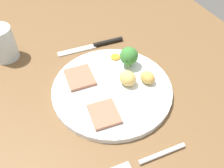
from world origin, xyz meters
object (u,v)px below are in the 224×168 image
at_px(roast_potato_left, 128,78).
at_px(broccoli_floret, 129,56).
at_px(carrot_coin_front, 115,57).
at_px(meat_slice_main, 80,77).
at_px(knife, 97,45).
at_px(dinner_plate, 112,89).
at_px(meat_slice_under, 104,114).
at_px(roast_potato_right, 148,78).
at_px(water_glass, 2,44).
at_px(fork, 143,161).

height_order(roast_potato_left, broccoli_floret, broccoli_floret).
relative_size(carrot_coin_front, broccoli_floret, 0.46).
height_order(meat_slice_main, roast_potato_left, roast_potato_left).
bearing_deg(carrot_coin_front, knife, 13.03).
relative_size(dinner_plate, meat_slice_main, 3.88).
xyz_separation_m(meat_slice_under, roast_potato_left, (0.06, -0.08, 0.01)).
xyz_separation_m(dinner_plate, roast_potato_right, (-0.02, -0.08, 0.02)).
xyz_separation_m(carrot_coin_front, water_glass, (0.14, 0.25, 0.03)).
xyz_separation_m(carrot_coin_front, broccoli_floret, (-0.04, -0.02, 0.03)).
bearing_deg(roast_potato_right, dinner_plate, 76.48).
height_order(dinner_plate, knife, dinner_plate).
bearing_deg(roast_potato_right, knife, 14.53).
bearing_deg(meat_slice_main, fork, -171.26).
xyz_separation_m(fork, water_glass, (0.41, 0.18, 0.04)).
relative_size(broccoli_floret, fork, 0.34).
relative_size(roast_potato_left, knife, 0.22).
relative_size(meat_slice_under, water_glass, 0.74).
xyz_separation_m(broccoli_floret, knife, (0.12, 0.04, -0.04)).
distance_m(broccoli_floret, fork, 0.25).
xyz_separation_m(roast_potato_left, carrot_coin_front, (0.09, -0.01, -0.02)).
bearing_deg(roast_potato_right, meat_slice_under, 109.42).
xyz_separation_m(meat_slice_under, roast_potato_right, (0.04, -0.13, 0.01)).
height_order(dinner_plate, carrot_coin_front, carrot_coin_front).
xyz_separation_m(knife, water_glass, (0.06, 0.23, 0.04)).
distance_m(fork, water_glass, 0.45).
relative_size(dinner_plate, water_glass, 3.13).
bearing_deg(roast_potato_left, water_glass, 45.77).
xyz_separation_m(meat_slice_main, broccoli_floret, (-0.01, -0.12, 0.03)).
bearing_deg(meat_slice_main, carrot_coin_front, -73.15).
bearing_deg(water_glass, meat_slice_main, -139.74).
xyz_separation_m(meat_slice_main, roast_potato_left, (-0.06, -0.09, 0.01)).
bearing_deg(fork, knife, -95.84).
xyz_separation_m(carrot_coin_front, fork, (-0.27, 0.07, -0.01)).
distance_m(meat_slice_under, water_glass, 0.33).
height_order(dinner_plate, meat_slice_under, meat_slice_under).
bearing_deg(broccoli_floret, knife, 16.51).
bearing_deg(knife, carrot_coin_front, 106.56).
xyz_separation_m(dinner_plate, roast_potato_left, (-0.00, -0.04, 0.02)).
height_order(carrot_coin_front, knife, carrot_coin_front).
bearing_deg(roast_potato_right, broccoli_floret, 10.96).
bearing_deg(broccoli_floret, water_glass, 56.52).
distance_m(roast_potato_right, knife, 0.20).
xyz_separation_m(roast_potato_left, broccoli_floret, (0.05, -0.03, 0.01)).
distance_m(dinner_plate, knife, 0.17).
xyz_separation_m(roast_potato_right, broccoli_floret, (0.07, 0.01, 0.02)).
bearing_deg(carrot_coin_front, meat_slice_main, 106.85).
bearing_deg(water_glass, meat_slice_under, -152.05).
distance_m(meat_slice_main, water_glass, 0.22).
xyz_separation_m(roast_potato_right, carrot_coin_front, (0.11, 0.03, -0.01)).
bearing_deg(dinner_plate, roast_potato_right, -103.52).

